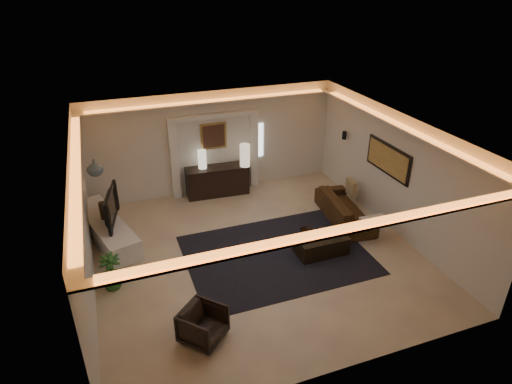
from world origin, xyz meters
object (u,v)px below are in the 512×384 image
object	(u,v)px
console	(217,181)
armchair	(203,325)
sofa	(345,209)
coffee_table	(321,245)

from	to	relation	value
console	armchair	xyz separation A→B (m)	(-1.73, -5.27, -0.08)
sofa	armchair	bearing A→B (deg)	128.39
sofa	armchair	size ratio (longest dim) A/B	3.04
console	sofa	xyz separation A→B (m)	(2.67, -2.51, -0.09)
console	sofa	world-z (taller)	console
console	armchair	size ratio (longest dim) A/B	2.47
coffee_table	armchair	size ratio (longest dim) A/B	1.63
sofa	armchair	distance (m)	5.19
coffee_table	armchair	xyz separation A→B (m)	(-3.14, -1.63, 0.12)
sofa	coffee_table	bearing A→B (deg)	137.99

